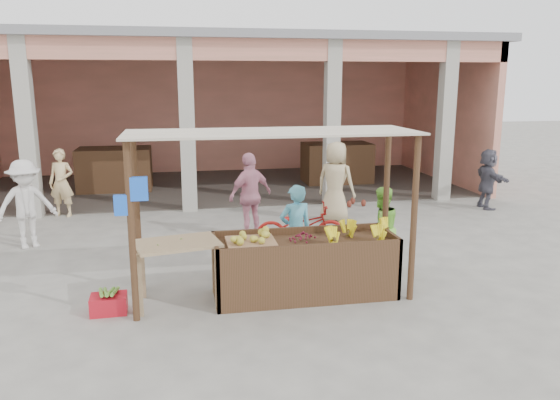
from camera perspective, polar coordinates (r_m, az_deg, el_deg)
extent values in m
plane|color=slate|center=(8.02, -1.01, -10.08)|extent=(60.00, 60.00, 0.00)
cube|color=#F0937D|center=(18.77, -6.97, 9.10)|extent=(14.00, 0.20, 4.00)
cube|color=#F0937D|center=(17.81, 16.72, 8.50)|extent=(0.20, 6.00, 4.00)
cube|color=#F0937D|center=(13.03, -5.42, 15.39)|extent=(14.00, 0.30, 0.50)
cube|color=gray|center=(15.88, -6.45, 16.10)|extent=(14.40, 6.40, 0.20)
cube|color=#A6A399|center=(13.40, -24.92, 6.72)|extent=(0.35, 0.35, 4.00)
cube|color=#A6A399|center=(13.00, -9.69, 7.56)|extent=(0.35, 0.35, 4.00)
cube|color=#A6A399|center=(13.52, 5.44, 7.86)|extent=(0.35, 0.35, 4.00)
cube|color=#A6A399|center=(14.64, 16.91, 7.73)|extent=(0.35, 0.35, 4.00)
cube|color=#4F2F1F|center=(16.09, -16.86, 3.09)|extent=(2.00, 1.20, 1.20)
cube|color=#4F2F1F|center=(16.68, 5.95, 3.88)|extent=(2.00, 1.20, 1.20)
cube|color=#4F2F1F|center=(7.97, 2.55, -7.16)|extent=(2.60, 0.95, 0.80)
cylinder|color=#4F2F1F|center=(7.14, -15.25, -3.42)|extent=(0.09, 0.09, 2.35)
cylinder|color=#4F2F1F|center=(7.79, 13.82, -2.01)|extent=(0.09, 0.09, 2.35)
cylinder|color=#4F2F1F|center=(8.15, -14.71, -1.42)|extent=(0.09, 0.09, 2.35)
cylinder|color=#4F2F1F|center=(8.73, 11.00, -0.33)|extent=(0.09, 0.09, 2.35)
cube|color=beige|center=(7.53, -0.81, 7.09)|extent=(4.00, 1.35, 0.03)
cube|color=blue|center=(7.00, -14.54, 1.15)|extent=(0.22, 0.08, 0.30)
cube|color=blue|center=(7.06, -16.23, -0.52)|extent=(0.18, 0.07, 0.26)
cube|color=#A17653|center=(7.72, -3.07, -4.45)|extent=(0.69, 0.59, 0.06)
ellipsoid|color=yellow|center=(7.69, -3.08, -3.78)|extent=(0.59, 0.51, 0.13)
ellipsoid|color=maroon|center=(7.88, 2.45, -3.84)|extent=(0.41, 0.33, 0.13)
cube|color=tan|center=(7.62, -10.66, -4.49)|extent=(1.24, 0.95, 0.04)
cube|color=tan|center=(7.48, -14.43, -8.64)|extent=(0.06, 0.06, 0.86)
cube|color=tan|center=(7.47, -6.58, -8.34)|extent=(0.06, 0.06, 0.86)
cube|color=tan|center=(8.08, -14.15, -7.02)|extent=(0.06, 0.06, 0.86)
cube|color=tan|center=(8.08, -6.92, -6.74)|extent=(0.06, 0.06, 0.86)
cube|color=red|center=(7.81, -17.45, -10.33)|extent=(0.49, 0.36, 0.25)
ellipsoid|color=maroon|center=(13.44, 7.28, 0.60)|extent=(0.49, 0.49, 0.66)
ellipsoid|color=maroon|center=(13.62, 8.76, 0.71)|extent=(0.49, 0.49, 0.66)
ellipsoid|color=maroon|center=(13.81, 7.64, 0.91)|extent=(0.49, 0.49, 0.66)
ellipsoid|color=maroon|center=(13.53, 6.17, 0.71)|extent=(0.49, 0.49, 0.66)
imported|color=#55B0CD|center=(8.61, 1.63, -2.91)|extent=(0.66, 0.54, 1.58)
imported|color=#83D743|center=(9.06, 10.48, -2.73)|extent=(0.77, 0.54, 1.46)
imported|color=#9F1713|center=(10.00, 2.16, -2.74)|extent=(0.80, 1.79, 0.91)
imported|color=silver|center=(11.08, -25.04, -0.07)|extent=(1.28, 1.03, 1.79)
imported|color=pink|center=(10.76, -3.11, 0.80)|extent=(1.20, 1.02, 1.80)
imported|color=tan|center=(11.94, 5.84, 2.31)|extent=(1.12, 1.08, 1.97)
imported|color=#4F4D5A|center=(14.10, 20.90, 2.23)|extent=(0.71, 1.47, 1.54)
imported|color=#DDBC82|center=(13.37, -21.88, 1.81)|extent=(0.70, 0.59, 1.62)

